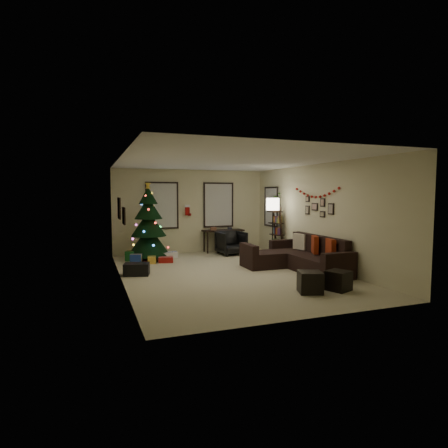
{
  "coord_description": "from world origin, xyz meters",
  "views": [
    {
      "loc": [
        -3.16,
        -8.3,
        1.92
      ],
      "look_at": [
        0.1,
        0.6,
        1.15
      ],
      "focal_mm": 29.78,
      "sensor_mm": 36.0,
      "label": 1
    }
  ],
  "objects": [
    {
      "name": "floor",
      "position": [
        0.0,
        0.0,
        0.0
      ],
      "size": [
        7.0,
        7.0,
        0.0
      ],
      "primitive_type": "plane",
      "color": "#BAB28D",
      "rests_on": "ground"
    },
    {
      "name": "ceiling",
      "position": [
        0.0,
        0.0,
        2.7
      ],
      "size": [
        7.0,
        7.0,
        0.0
      ],
      "primitive_type": "plane",
      "rotation": [
        3.14,
        0.0,
        0.0
      ],
      "color": "white",
      "rests_on": "floor"
    },
    {
      "name": "wall_back",
      "position": [
        0.0,
        3.5,
        1.35
      ],
      "size": [
        5.0,
        0.0,
        5.0
      ],
      "primitive_type": "plane",
      "rotation": [
        1.57,
        0.0,
        0.0
      ],
      "color": "beige",
      "rests_on": "floor"
    },
    {
      "name": "wall_front",
      "position": [
        0.0,
        -3.5,
        1.35
      ],
      "size": [
        5.0,
        0.0,
        5.0
      ],
      "primitive_type": "plane",
      "rotation": [
        -1.57,
        0.0,
        0.0
      ],
      "color": "beige",
      "rests_on": "floor"
    },
    {
      "name": "wall_left",
      "position": [
        -2.5,
        0.0,
        1.35
      ],
      "size": [
        0.0,
        7.0,
        7.0
      ],
      "primitive_type": "plane",
      "rotation": [
        1.57,
        0.0,
        1.57
      ],
      "color": "beige",
      "rests_on": "floor"
    },
    {
      "name": "wall_right",
      "position": [
        2.5,
        0.0,
        1.35
      ],
      "size": [
        0.0,
        7.0,
        7.0
      ],
      "primitive_type": "plane",
      "rotation": [
        1.57,
        0.0,
        -1.57
      ],
      "color": "beige",
      "rests_on": "floor"
    },
    {
      "name": "window_back_left",
      "position": [
        -0.95,
        3.47,
        1.55
      ],
      "size": [
        1.05,
        0.06,
        1.5
      ],
      "color": "#728CB2",
      "rests_on": "wall_back"
    },
    {
      "name": "window_back_right",
      "position": [
        0.95,
        3.47,
        1.55
      ],
      "size": [
        1.05,
        0.06,
        1.5
      ],
      "color": "#728CB2",
      "rests_on": "wall_back"
    },
    {
      "name": "window_right_wall",
      "position": [
        2.47,
        2.55,
        1.5
      ],
      "size": [
        0.06,
        0.9,
        1.3
      ],
      "color": "#728CB2",
      "rests_on": "wall_right"
    },
    {
      "name": "christmas_tree",
      "position": [
        -1.51,
        2.64,
        0.96
      ],
      "size": [
        1.25,
        1.25,
        2.32
      ],
      "rotation": [
        0.0,
        0.0,
        0.02
      ],
      "color": "black",
      "rests_on": "floor"
    },
    {
      "name": "presents",
      "position": [
        -1.43,
        2.27,
        0.11
      ],
      "size": [
        1.5,
        1.01,
        0.28
      ],
      "rotation": [
        0.0,
        0.0,
        0.13
      ],
      "color": "silver",
      "rests_on": "floor"
    },
    {
      "name": "sofa",
      "position": [
        1.85,
        -0.15,
        0.28
      ],
      "size": [
        1.83,
        2.67,
        0.86
      ],
      "color": "black",
      "rests_on": "floor"
    },
    {
      "name": "pillow_red_a",
      "position": [
        2.21,
        -0.99,
        0.64
      ],
      "size": [
        0.24,
        0.45,
        0.43
      ],
      "primitive_type": "cube",
      "rotation": [
        0.0,
        0.0,
        -0.3
      ],
      "color": "maroon",
      "rests_on": "sofa"
    },
    {
      "name": "pillow_red_b",
      "position": [
        2.21,
        -0.34,
        0.64
      ],
      "size": [
        0.29,
        0.45,
        0.44
      ],
      "primitive_type": "cube",
      "rotation": [
        0.0,
        0.0,
        -0.43
      ],
      "color": "maroon",
      "rests_on": "sofa"
    },
    {
      "name": "pillow_cream",
      "position": [
        2.21,
        0.36,
        0.63
      ],
      "size": [
        0.23,
        0.44,
        0.42
      ],
      "primitive_type": "cube",
      "rotation": [
        0.0,
        0.0,
        0.27
      ],
      "color": "beige",
      "rests_on": "sofa"
    },
    {
      "name": "ottoman_near",
      "position": [
        0.85,
        -2.21,
        0.21
      ],
      "size": [
        0.56,
        0.56,
        0.42
      ],
      "primitive_type": "cube",
      "rotation": [
        0.0,
        0.0,
        -0.34
      ],
      "color": "black",
      "rests_on": "floor"
    },
    {
      "name": "ottoman_far",
      "position": [
        1.48,
        -2.25,
        0.2
      ],
      "size": [
        0.54,
        0.54,
        0.39
      ],
      "primitive_type": "cube",
      "rotation": [
        0.0,
        0.0,
        0.38
      ],
      "color": "black",
      "rests_on": "floor"
    },
    {
      "name": "desk",
      "position": [
        1.03,
        3.22,
        0.65
      ],
      "size": [
        1.36,
        0.48,
        0.73
      ],
      "color": "black",
      "rests_on": "floor"
    },
    {
      "name": "desk_chair",
      "position": [
        1.07,
        2.57,
        0.37
      ],
      "size": [
        0.79,
        0.75,
        0.75
      ],
      "primitive_type": "imported",
      "rotation": [
        0.0,
        0.0,
        0.09
      ],
      "color": "black",
      "rests_on": "floor"
    },
    {
      "name": "bookshelf",
      "position": [
        2.3,
        1.82,
        0.78
      ],
      "size": [
        0.3,
        0.48,
        1.6
      ],
      "color": "black",
      "rests_on": "floor"
    },
    {
      "name": "potted_plant",
      "position": [
        2.3,
        1.93,
        1.81
      ],
      "size": [
        0.57,
        0.54,
        0.5
      ],
      "primitive_type": "imported",
      "rotation": [
        0.0,
        0.0,
        0.42
      ],
      "color": "#4C4C4C",
      "rests_on": "bookshelf"
    },
    {
      "name": "floor_lamp",
      "position": [
        1.95,
        1.47,
        1.5
      ],
      "size": [
        0.38,
        0.38,
        1.8
      ],
      "rotation": [
        0.0,
        0.0,
        -0.09
      ],
      "color": "black",
      "rests_on": "floor"
    },
    {
      "name": "art_map",
      "position": [
        -2.48,
        0.7,
        1.58
      ],
      "size": [
        0.04,
        0.6,
        0.5
      ],
      "color": "black",
      "rests_on": "wall_left"
    },
    {
      "name": "art_abstract",
      "position": [
        -2.48,
        -0.47,
        1.47
      ],
      "size": [
        0.04,
        0.45,
        0.35
      ],
      "color": "black",
      "rests_on": "wall_left"
    },
    {
      "name": "gallery",
      "position": [
        2.48,
        -0.07,
        1.57
      ],
      "size": [
        0.03,
        1.25,
        0.54
      ],
      "color": "black",
      "rests_on": "wall_right"
    },
    {
      "name": "garland",
      "position": [
        2.45,
        0.02,
        1.95
      ],
      "size": [
        0.08,
        1.9,
        0.3
      ],
      "primitive_type": null,
      "color": "#A5140C",
      "rests_on": "wall_right"
    },
    {
      "name": "stocking_left",
      "position": [
        -0.14,
        3.35,
        1.4
      ],
      "size": [
        0.2,
        0.05,
        0.36
      ],
      "color": "#990F0C",
      "rests_on": "wall_back"
    },
    {
      "name": "stocking_right",
      "position": [
        0.19,
        3.54,
        1.49
      ],
      "size": [
        0.2,
        0.05,
        0.36
      ],
      "color": "#990F0C",
      "rests_on": "wall_back"
    },
    {
      "name": "storage_bin",
      "position": [
        -2.12,
        0.54,
        0.14
      ],
      "size": [
        0.66,
        0.52,
        0.29
      ],
      "primitive_type": "cube",
      "rotation": [
        0.0,
        0.0,
        -0.27
      ],
      "color": "black",
      "rests_on": "floor"
    }
  ]
}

